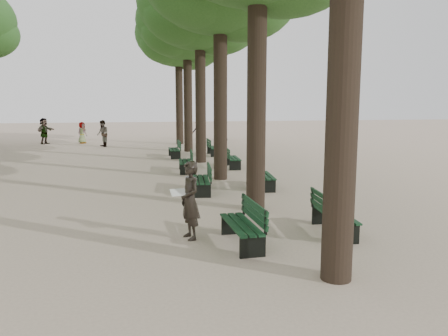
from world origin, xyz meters
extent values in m
plane|color=#C4AD94|center=(0.00, 0.00, 0.00)|extent=(120.00, 120.00, 0.00)
cylinder|color=#33261C|center=(1.50, -2.00, 3.75)|extent=(0.52, 0.52, 7.50)
cylinder|color=#33261C|center=(1.50, 3.00, 3.75)|extent=(0.52, 0.52, 7.50)
cylinder|color=#33261C|center=(1.50, 8.00, 3.75)|extent=(0.52, 0.52, 7.50)
cylinder|color=#33261C|center=(1.50, 13.00, 3.75)|extent=(0.52, 0.52, 7.50)
ellipsoid|color=#214E1B|center=(1.50, 13.00, 7.70)|extent=(6.00, 6.00, 4.50)
cylinder|color=#33261C|center=(1.50, 18.00, 3.75)|extent=(0.52, 0.52, 7.50)
ellipsoid|color=#214E1B|center=(1.50, 18.00, 7.70)|extent=(6.00, 6.00, 4.50)
cylinder|color=#33261C|center=(1.50, 23.00, 3.75)|extent=(0.52, 0.52, 7.50)
ellipsoid|color=#214E1B|center=(1.50, 23.00, 7.70)|extent=(6.00, 6.00, 4.50)
cube|color=black|center=(0.35, 0.06, 0.23)|extent=(0.56, 1.81, 0.45)
cube|color=black|center=(0.35, 0.06, 0.45)|extent=(0.58, 1.81, 0.04)
cube|color=black|center=(0.63, 0.07, 0.72)|extent=(0.08, 1.80, 0.40)
cube|color=black|center=(0.35, 5.54, 0.23)|extent=(0.71, 1.85, 0.45)
cube|color=black|center=(0.35, 5.54, 0.45)|extent=(0.73, 1.85, 0.04)
cube|color=black|center=(0.63, 5.51, 0.72)|extent=(0.24, 1.79, 0.40)
cube|color=black|center=(0.35, 10.05, 0.23)|extent=(0.67, 1.84, 0.45)
cube|color=black|center=(0.35, 10.05, 0.45)|extent=(0.69, 1.84, 0.04)
cube|color=black|center=(0.63, 10.02, 0.72)|extent=(0.19, 1.80, 0.40)
cube|color=black|center=(0.35, 15.16, 0.23)|extent=(0.54, 1.80, 0.45)
cube|color=black|center=(0.35, 15.16, 0.45)|extent=(0.56, 1.80, 0.04)
cube|color=black|center=(0.63, 15.16, 0.72)|extent=(0.06, 1.80, 0.40)
cube|color=black|center=(2.65, 0.42, 0.23)|extent=(0.68, 1.84, 0.45)
cube|color=black|center=(2.65, 0.42, 0.45)|extent=(0.70, 1.84, 0.04)
cube|color=black|center=(2.37, 0.45, 0.72)|extent=(0.20, 1.80, 0.40)
cube|color=black|center=(2.65, 5.88, 0.23)|extent=(0.74, 1.85, 0.45)
cube|color=black|center=(2.65, 5.88, 0.45)|extent=(0.76, 1.85, 0.04)
cube|color=black|center=(2.37, 5.92, 0.72)|extent=(0.26, 1.79, 0.40)
cube|color=black|center=(2.65, 10.83, 0.23)|extent=(0.66, 1.83, 0.45)
cube|color=black|center=(2.65, 10.83, 0.45)|extent=(0.68, 1.84, 0.04)
cube|color=black|center=(2.37, 10.85, 0.72)|extent=(0.18, 1.80, 0.40)
cube|color=black|center=(2.65, 15.71, 0.23)|extent=(0.60, 1.82, 0.45)
cube|color=black|center=(2.65, 15.71, 0.45)|extent=(0.62, 1.82, 0.04)
cube|color=black|center=(2.37, 15.72, 0.72)|extent=(0.12, 1.80, 0.40)
imported|color=black|center=(-0.63, 0.71, 0.86)|extent=(0.53, 0.76, 1.72)
cube|color=white|center=(-0.88, 0.71, 1.05)|extent=(0.37, 0.29, 0.12)
imported|color=#262628|center=(-5.46, 24.84, 0.78)|extent=(0.73, 0.79, 1.57)
imported|color=#262628|center=(3.41, 26.71, 0.76)|extent=(1.01, 0.40, 1.53)
imported|color=#262628|center=(-8.07, 24.89, 0.94)|extent=(1.09, 1.74, 1.88)
imported|color=#262628|center=(5.32, 25.37, 0.95)|extent=(0.62, 1.17, 1.89)
imported|color=#262628|center=(-3.81, 21.91, 0.90)|extent=(0.65, 0.95, 1.80)
camera|label=1|loc=(-1.80, -8.52, 2.97)|focal=35.00mm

